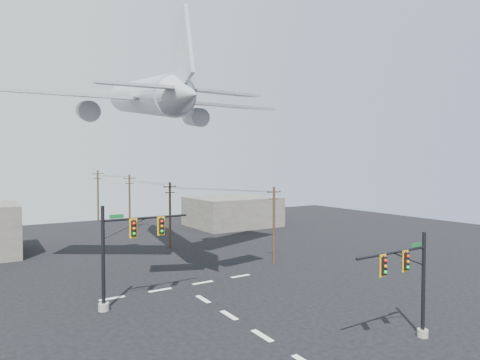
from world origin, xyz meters
TOP-DOWN VIEW (x-y plane):
  - ground at (0.00, 0.00)m, footprint 120.00×120.00m
  - lane_markings at (0.00, 5.33)m, footprint 14.00×21.20m
  - signal_mast_near at (6.91, -5.41)m, footprint 6.26×0.71m
  - signal_mast_far at (-5.81, 9.56)m, footprint 6.88×0.84m
  - utility_pole_a at (11.61, 14.19)m, footprint 1.65×0.30m
  - utility_pole_b at (5.48, 27.97)m, footprint 1.70×0.28m
  - utility_pole_c at (5.42, 44.95)m, footprint 1.82×0.63m
  - utility_pole_d at (3.59, 58.96)m, footprint 1.99×0.37m
  - power_lines at (6.17, 36.18)m, footprint 9.67×44.78m
  - airliner at (-0.36, 20.44)m, footprint 30.46×32.20m
  - building_right at (22.00, 40.00)m, footprint 14.00×12.00m

SIDE VIEW (x-z plane):
  - ground at x=0.00m, z-range 0.00..0.00m
  - lane_markings at x=0.00m, z-range 0.01..0.01m
  - building_right at x=22.00m, z-range 0.00..5.00m
  - signal_mast_near at x=6.91m, z-range 0.24..6.69m
  - signal_mast_far at x=-5.81m, z-range 0.26..7.85m
  - utility_pole_a at x=11.61m, z-range 0.19..8.42m
  - utility_pole_b at x=5.48m, z-range 0.19..8.58m
  - utility_pole_c at x=5.42m, z-range 0.21..9.28m
  - utility_pole_d at x=3.59m, z-range 0.23..9.86m
  - power_lines at x=6.17m, z-range 7.64..8.62m
  - airliner at x=-0.36m, z-range 13.24..21.70m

